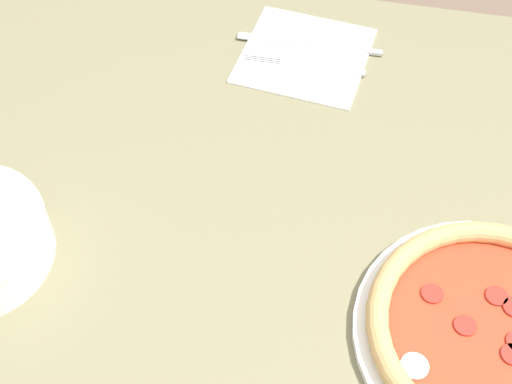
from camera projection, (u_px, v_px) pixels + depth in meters
name	position (u px, v px, depth m)	size (l,w,h in m)	color
dining_table	(244.00, 348.00, 0.91)	(1.24, 1.04, 0.73)	#706B4C
pizza	(494.00, 332.00, 0.80)	(0.32, 0.32, 0.04)	white
napkin	(307.00, 56.00, 1.11)	(0.21, 0.21, 0.00)	white
fork	(305.00, 66.00, 1.09)	(0.02, 0.19, 0.00)	silver
knife	(316.00, 45.00, 1.12)	(0.02, 0.23, 0.01)	silver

